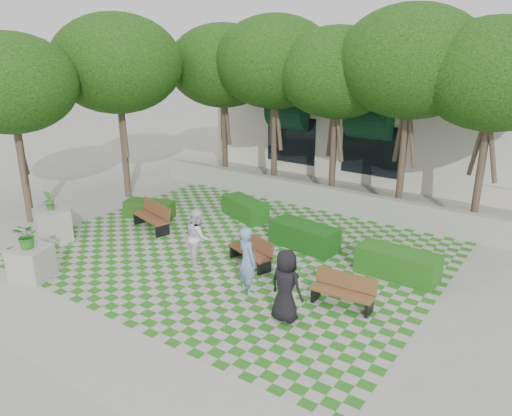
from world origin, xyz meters
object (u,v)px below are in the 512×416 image
Objects in this scene: bench_west at (152,217)px; bench_east at (343,291)px; planter_front at (31,257)px; person_blue at (247,261)px; person_dark at (286,286)px; planter_back at (53,223)px; person_white at (198,237)px; bench_mid at (252,251)px; hedge_midright at (304,236)px; hedge_west at (150,209)px; hedge_midleft at (245,209)px; hedge_east at (398,264)px.

bench_east is at bearing 8.06° from bench_west.
person_blue is at bearing 27.55° from planter_front.
bench_west is at bearing -13.40° from person_dark.
planter_back is 1.01× the size of person_white.
person_white is (-1.30, -0.83, 0.44)m from bench_mid.
hedge_midright is at bearing -60.56° from person_dark.
hedge_west is (-0.96, 0.77, -0.13)m from bench_west.
hedge_midleft is 1.12× the size of person_dark.
bench_west is at bearing 52.48° from planter_back.
planter_front reaches higher than hedge_east.
hedge_midleft is 1.21× the size of planter_front.
hedge_midright is at bearing 174.70° from hedge_east.
bench_west is at bearing 90.54° from planter_front.
bench_mid is at bearing -34.40° from person_dark.
person_blue is (7.22, 0.74, 0.33)m from planter_back.
person_dark reaches higher than bench_mid.
bench_mid is 5.48m from hedge_west.
person_dark is (7.75, -3.10, 0.57)m from hedge_west.
bench_east is 0.95× the size of bench_mid.
bench_east is at bearing -137.01° from person_blue.
person_blue is at bearing -165.38° from bench_east.
hedge_midleft is at bearing 167.21° from hedge_east.
hedge_midleft reaches higher than hedge_west.
person_dark is at bearing 17.96° from planter_front.
person_blue is at bearing -53.26° from hedge_midleft.
hedge_west is at bearing 2.14° from person_blue.
hedge_east is at bearing 3.38° from hedge_west.
hedge_midleft is at bearing 75.38° from planter_front.
planter_front is at bearing -104.62° from hedge_midleft.
hedge_east is 1.23× the size of person_blue.
bench_west is 1.24m from hedge_west.
person_dark is at bearing -21.83° from hedge_west.
planter_front is at bearing -159.09° from bench_east.
planter_back is 0.97× the size of person_dark.
hedge_west is 3.44m from planter_back.
bench_east is at bearing -116.28° from person_dark.
person_blue is 1.02× the size of person_dark.
person_white is at bearing -153.92° from hedge_east.
bench_east is 3.65m from hedge_midright.
hedge_west is at bearing -16.28° from person_dark.
hedge_midleft is 1.18× the size of person_white.
hedge_midright is 6.06m from hedge_west.
person_blue is at bearing -38.69° from bench_mid.
planter_front reaches higher than bench_west.
bench_west is at bearing 168.54° from bench_east.
bench_east reaches higher than hedge_west.
bench_west is 1.09× the size of planter_back.
planter_back is 8.73m from person_dark.
hedge_midright is 1.34× the size of planter_front.
person_blue is (0.25, -3.38, 0.52)m from hedge_midright.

